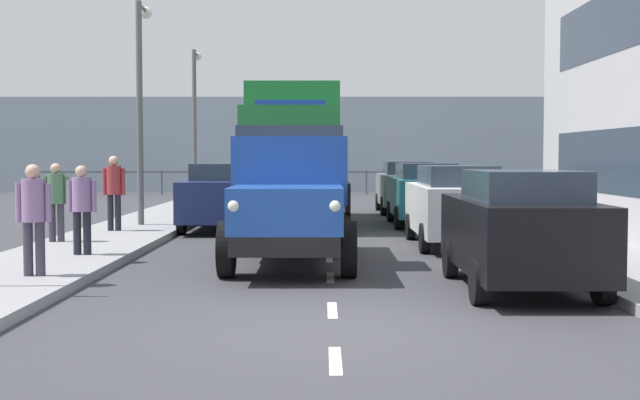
% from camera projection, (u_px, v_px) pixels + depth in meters
% --- Properties ---
extents(ground_plane, '(80.00, 80.00, 0.00)m').
position_uv_depth(ground_plane, '(328.00, 232.00, 21.39)').
color(ground_plane, '#38383D').
extents(sidewalk_left, '(2.41, 40.92, 0.15)m').
position_uv_depth(sidewalk_left, '(519.00, 229.00, 21.37)').
color(sidewalk_left, gray).
rests_on(sidewalk_left, ground_plane).
extents(sidewalk_right, '(2.41, 40.92, 0.15)m').
position_uv_depth(sidewalk_right, '(137.00, 229.00, 21.40)').
color(sidewalk_right, gray).
rests_on(sidewalk_right, ground_plane).
extents(road_centreline_markings, '(0.12, 37.61, 0.01)m').
position_uv_depth(road_centreline_markings, '(328.00, 232.00, 21.14)').
color(road_centreline_markings, silver).
rests_on(road_centreline_markings, ground_plane).
extents(sea_horizon, '(80.00, 0.80, 5.00)m').
position_uv_depth(sea_horizon, '(325.00, 145.00, 44.68)').
color(sea_horizon, '#8C9EAD').
rests_on(sea_horizon, ground_plane).
extents(seawall_railing, '(28.08, 0.08, 1.20)m').
position_uv_depth(seawall_railing, '(325.00, 176.00, 41.17)').
color(seawall_railing, '#4C5156').
rests_on(seawall_railing, ground_plane).
extents(truck_vintage_blue, '(2.17, 5.64, 2.43)m').
position_uv_depth(truck_vintage_blue, '(291.00, 199.00, 14.59)').
color(truck_vintage_blue, black).
rests_on(truck_vintage_blue, ground_plane).
extents(lorry_cargo_green, '(2.58, 8.20, 3.87)m').
position_uv_depth(lorry_cargo_green, '(294.00, 150.00, 23.82)').
color(lorry_cargo_green, '#1E7033').
rests_on(lorry_cargo_green, ground_plane).
extents(car_black_kerbside_near, '(1.78, 3.95, 1.72)m').
position_uv_depth(car_black_kerbside_near, '(520.00, 228.00, 12.05)').
color(car_black_kerbside_near, black).
rests_on(car_black_kerbside_near, ground_plane).
extents(car_white_kerbside_1, '(1.79, 4.36, 1.72)m').
position_uv_depth(car_white_kerbside_1, '(455.00, 204.00, 17.93)').
color(car_white_kerbside_1, white).
rests_on(car_white_kerbside_1, ground_plane).
extents(car_teal_kerbside_2, '(1.87, 4.13, 1.72)m').
position_uv_depth(car_teal_kerbside_2, '(425.00, 193.00, 23.29)').
color(car_teal_kerbside_2, '#1E6670').
rests_on(car_teal_kerbside_2, ground_plane).
extents(car_grey_kerbside_3, '(1.91, 4.05, 1.72)m').
position_uv_depth(car_grey_kerbside_3, '(407.00, 186.00, 28.35)').
color(car_grey_kerbside_3, slate).
rests_on(car_grey_kerbside_3, ground_plane).
extents(car_navy_oppositeside_0, '(1.92, 4.47, 1.72)m').
position_uv_depth(car_navy_oppositeside_0, '(224.00, 195.00, 21.92)').
color(car_navy_oppositeside_0, navy).
rests_on(car_navy_oppositeside_0, ground_plane).
extents(pedestrian_couple_b, '(0.53, 0.34, 1.65)m').
position_uv_depth(pedestrian_couple_b, '(33.00, 210.00, 12.45)').
color(pedestrian_couple_b, '#383342').
rests_on(pedestrian_couple_b, sidewalk_right).
extents(pedestrian_in_dark_coat, '(0.53, 0.34, 1.60)m').
position_uv_depth(pedestrian_in_dark_coat, '(82.00, 203.00, 15.12)').
color(pedestrian_in_dark_coat, black).
rests_on(pedestrian_in_dark_coat, sidewalk_right).
extents(pedestrian_couple_a, '(0.53, 0.34, 1.62)m').
position_uv_depth(pedestrian_couple_a, '(56.00, 196.00, 17.40)').
color(pedestrian_couple_a, '#383342').
rests_on(pedestrian_couple_a, sidewalk_right).
extents(pedestrian_strolling, '(0.53, 0.34, 1.77)m').
position_uv_depth(pedestrian_strolling, '(114.00, 187.00, 19.95)').
color(pedestrian_strolling, black).
rests_on(pedestrian_strolling, sidewalk_right).
extents(lamp_post_promenade, '(0.32, 1.14, 5.72)m').
position_uv_depth(lamp_post_promenade, '(141.00, 90.00, 21.76)').
color(lamp_post_promenade, '#59595B').
rests_on(lamp_post_promenade, sidewalk_right).
extents(lamp_post_far, '(0.32, 1.14, 5.80)m').
position_uv_depth(lamp_post_far, '(195.00, 110.00, 32.28)').
color(lamp_post_far, '#59595B').
rests_on(lamp_post_far, sidewalk_right).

